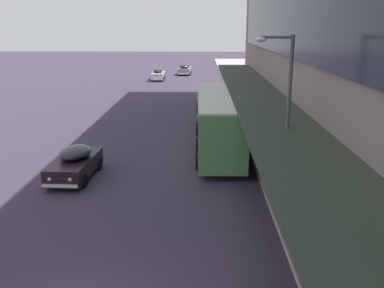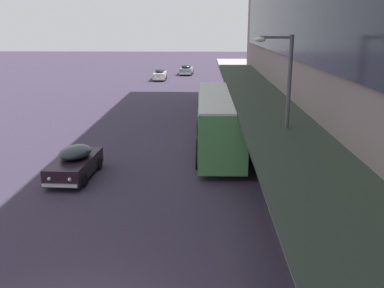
# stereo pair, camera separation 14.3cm
# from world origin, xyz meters

# --- Properties ---
(transit_bus_kerbside_front) EXTENTS (2.78, 11.48, 3.46)m
(transit_bus_kerbside_front) POSITION_xyz_m (4.14, 16.32, 1.97)
(transit_bus_kerbside_front) COLOR #4C8E4D
(transit_bus_kerbside_front) RESTS_ON ground
(sedan_far_back) EXTENTS (2.13, 4.75, 1.64)m
(sedan_far_back) POSITION_xyz_m (0.41, 58.48, 0.81)
(sedan_far_back) COLOR gray
(sedan_far_back) RESTS_ON ground
(sedan_oncoming_front) EXTENTS (2.02, 4.49, 1.56)m
(sedan_oncoming_front) POSITION_xyz_m (-3.25, 11.29, 0.77)
(sedan_oncoming_front) COLOR black
(sedan_oncoming_front) RESTS_ON ground
(sedan_lead_near) EXTENTS (1.97, 4.30, 1.56)m
(sedan_lead_near) POSITION_xyz_m (3.64, 28.96, 0.78)
(sedan_lead_near) COLOR olive
(sedan_lead_near) RESTS_ON ground
(sedan_second_near) EXTENTS (1.81, 4.72, 1.63)m
(sedan_second_near) POSITION_xyz_m (-3.06, 51.56, 0.80)
(sedan_second_near) COLOR beige
(sedan_second_near) RESTS_ON ground
(pedestrian_at_kerb) EXTENTS (0.33, 0.62, 1.86)m
(pedestrian_at_kerb) POSITION_xyz_m (6.56, 6.68, 1.18)
(pedestrian_at_kerb) COLOR #312819
(pedestrian_at_kerb) RESTS_ON sidewalk_kerb
(street_lamp) EXTENTS (1.50, 0.28, 6.97)m
(street_lamp) POSITION_xyz_m (6.37, 7.57, 4.20)
(street_lamp) COLOR #4C4C51
(street_lamp) RESTS_ON sidewalk_kerb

